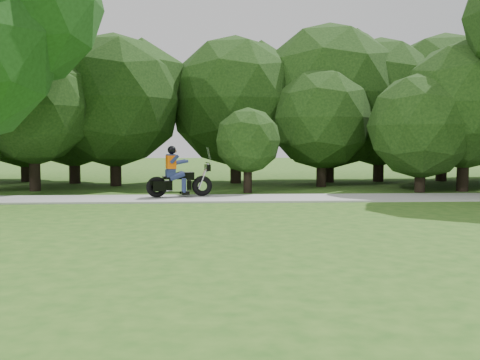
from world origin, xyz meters
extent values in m
plane|color=#275719|center=(0.00, 0.00, 0.00)|extent=(100.00, 100.00, 0.00)
cube|color=#A5A5A0|center=(0.00, 8.00, 0.03)|extent=(60.00, 2.20, 0.06)
cylinder|color=black|center=(-9.75, 11.35, 0.90)|extent=(0.42, 0.42, 1.80)
sphere|color=black|center=(-9.75, 11.35, 3.26)|extent=(4.48, 4.48, 4.48)
cylinder|color=black|center=(5.20, 15.35, 0.90)|extent=(0.51, 0.51, 1.80)
sphere|color=black|center=(5.20, 15.35, 3.79)|extent=(6.13, 6.13, 6.13)
cylinder|color=black|center=(-7.01, 13.62, 0.90)|extent=(0.49, 0.49, 1.80)
sphere|color=black|center=(-7.01, 13.62, 3.70)|extent=(5.83, 5.83, 5.83)
cylinder|color=black|center=(1.87, 12.68, 0.75)|extent=(0.42, 0.42, 1.50)
sphere|color=black|center=(1.87, 12.68, 2.91)|extent=(4.33, 4.33, 4.33)
cylinder|color=black|center=(-11.74, 16.32, 0.90)|extent=(0.54, 0.54, 1.80)
sphere|color=black|center=(-11.74, 16.32, 3.98)|extent=(6.70, 6.70, 6.70)
cylinder|color=black|center=(2.70, 15.10, 0.90)|extent=(0.54, 0.54, 1.80)
sphere|color=black|center=(2.70, 15.10, 4.03)|extent=(6.86, 6.86, 6.86)
cylinder|color=black|center=(-1.71, 14.76, 0.90)|extent=(0.50, 0.50, 1.80)
sphere|color=black|center=(-1.71, 14.76, 3.76)|extent=(6.03, 6.03, 6.03)
cylinder|color=black|center=(6.94, 10.32, 0.86)|extent=(0.45, 0.45, 1.73)
sphere|color=black|center=(6.94, 10.32, 3.35)|extent=(4.98, 4.98, 4.98)
cylinder|color=black|center=(-1.47, 10.16, 0.59)|extent=(0.32, 0.32, 1.17)
sphere|color=black|center=(-1.47, 10.16, 1.98)|extent=(2.49, 2.49, 2.49)
cylinder|color=black|center=(8.37, 15.51, 0.90)|extent=(0.52, 0.52, 1.80)
sphere|color=black|center=(8.37, 15.51, 3.90)|extent=(6.47, 6.47, 6.47)
cylinder|color=black|center=(-9.13, 15.02, 0.90)|extent=(0.50, 0.50, 1.80)
sphere|color=black|center=(-9.13, 15.02, 3.77)|extent=(6.07, 6.07, 6.07)
cylinder|color=black|center=(5.14, 10.04, 0.61)|extent=(0.40, 0.40, 1.22)
sphere|color=black|center=(5.14, 10.04, 2.55)|extent=(4.07, 4.07, 4.07)
sphere|color=#1B4313|center=(-8.74, 7.30, 6.20)|extent=(5.12, 5.12, 5.12)
torus|color=black|center=(-4.69, 8.13, 0.41)|extent=(0.74, 0.36, 0.71)
torus|color=black|center=(-3.16, 8.50, 0.41)|extent=(0.74, 0.36, 0.71)
cube|color=black|center=(-4.11, 8.27, 0.47)|extent=(1.16, 0.50, 0.32)
cube|color=silver|center=(-3.95, 8.31, 0.47)|extent=(0.55, 0.45, 0.41)
cube|color=black|center=(-3.71, 8.37, 0.77)|extent=(0.58, 0.42, 0.26)
cube|color=black|center=(-4.23, 8.24, 0.73)|extent=(0.59, 0.44, 0.10)
cylinder|color=silver|center=(-3.12, 8.51, 0.77)|extent=(0.40, 0.14, 0.91)
cylinder|color=silver|center=(-2.95, 8.55, 1.21)|extent=(0.19, 0.64, 0.04)
cube|color=black|center=(-4.58, 7.93, 0.47)|extent=(0.44, 0.22, 0.34)
cube|color=black|center=(-4.69, 8.36, 0.47)|extent=(0.44, 0.22, 0.34)
cube|color=navy|center=(-4.23, 8.24, 0.87)|extent=(0.39, 0.45, 0.24)
cube|color=navy|center=(-4.21, 8.25, 1.24)|extent=(0.36, 0.48, 0.57)
cube|color=#FF5F05|center=(-4.21, 8.25, 1.26)|extent=(0.39, 0.52, 0.45)
sphere|color=black|center=(-4.18, 8.26, 1.66)|extent=(0.28, 0.28, 0.28)
camera|label=1|loc=(-2.85, -9.93, 2.00)|focal=40.00mm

